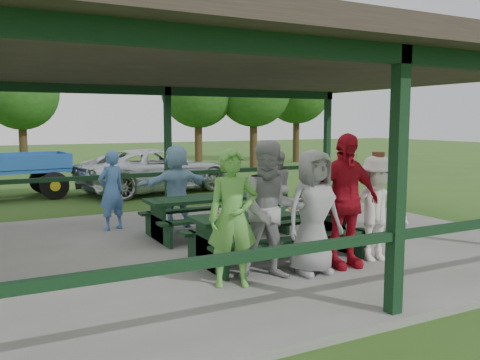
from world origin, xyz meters
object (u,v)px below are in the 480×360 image
contestant_white_fedora (377,208)px  farm_trailer (14,175)px  contestant_red (344,201)px  picnic_table_far (217,210)px  contestant_grey_left (271,210)px  contestant_grey_mid (314,212)px  pickup_truck (157,170)px  spectator_blue (111,190)px  contestant_green (233,218)px  spectator_grey (277,186)px  spectator_lblue (176,186)px  picnic_table_near (276,229)px

contestant_white_fedora → farm_trailer: (-4.54, 10.33, -0.22)m
contestant_red → contestant_white_fedora: contestant_red is taller
picnic_table_far → contestant_grey_left: (-0.51, -2.86, 0.48)m
contestant_grey_mid → contestant_red: (0.61, 0.07, 0.11)m
contestant_grey_left → farm_trailer: bearing=122.4°
contestant_red → pickup_truck: bearing=93.5°
spectator_blue → contestant_green: bearing=75.5°
contestant_grey_mid → contestant_white_fedora: bearing=6.0°
contestant_grey_left → pickup_truck: 9.96m
spectator_grey → farm_trailer: spectator_grey is taller
contestant_red → spectator_lblue: 4.04m
contestant_green → spectator_lblue: contestant_green is taller
contestant_grey_left → contestant_red: bearing=18.4°
pickup_truck → spectator_grey: bearing=173.8°
contestant_green → spectator_grey: contestant_green is taller
picnic_table_near → contestant_red: bearing=-52.8°
contestant_green → contestant_grey_mid: size_ratio=1.02×
contestant_green → contestant_grey_left: 0.61m
contestant_grey_left → contestant_white_fedora: (1.95, 0.04, -0.13)m
farm_trailer → pickup_truck: bearing=-12.5°
contestant_white_fedora → contestant_red: bearing=-164.0°
contestant_red → contestant_grey_mid: bearing=-167.7°
contestant_green → picnic_table_near: bearing=55.3°
contestant_white_fedora → spectator_lblue: (-1.90, 3.81, 0.03)m
picnic_table_far → farm_trailer: 8.13m
contestant_green → spectator_lblue: 3.94m
picnic_table_near → spectator_grey: 3.25m
contestant_grey_left → spectator_blue: 4.41m
picnic_table_far → contestant_white_fedora: 3.19m
contestant_green → contestant_grey_left: (0.61, 0.04, 0.05)m
contestant_grey_mid → contestant_red: contestant_red is taller
contestant_white_fedora → picnic_table_far: bearing=129.8°
pickup_truck → farm_trailer: (-4.20, 0.54, 0.01)m
picnic_table_near → contestant_grey_mid: bearing=-87.3°
farm_trailer → contestant_grey_left: bearing=-81.1°
contestant_green → spectator_grey: 4.68m
picnic_table_far → pickup_truck: size_ratio=0.54×
contestant_grey_mid → spectator_blue: size_ratio=1.11×
contestant_white_fedora → pickup_truck: (-0.34, 9.79, -0.23)m
contestant_green → contestant_red: bearing=20.2°
spectator_blue → contestant_red: bearing=97.8°
picnic_table_near → picnic_table_far: same height
contestant_green → spectator_grey: size_ratio=1.20×
picnic_table_near → spectator_lblue: (-0.57, 2.99, 0.38)m
contestant_red → pickup_truck: 9.84m
contestant_grey_mid → spectator_blue: 4.69m
picnic_table_far → spectator_grey: spectator_grey is taller
picnic_table_near → spectator_grey: spectator_grey is taller
picnic_table_near → contestant_green: (-1.23, -0.90, 0.43)m
contestant_red → contestant_white_fedora: 0.70m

